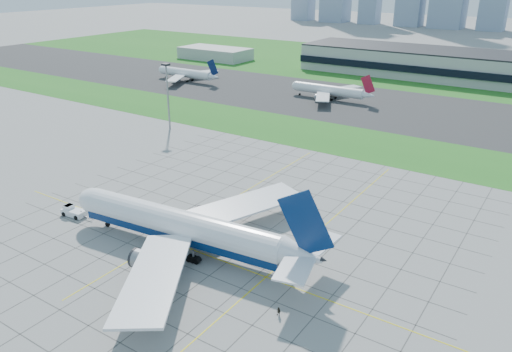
{
  "coord_description": "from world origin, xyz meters",
  "views": [
    {
      "loc": [
        63.96,
        -75.0,
        57.66
      ],
      "look_at": [
        -4.38,
        28.02,
        7.0
      ],
      "focal_mm": 35.0,
      "sensor_mm": 36.0,
      "label": 1
    }
  ],
  "objects_px": {
    "pushback_tug": "(73,211)",
    "crew_far": "(279,312)",
    "airliner": "(183,227)",
    "crew_near": "(82,214)",
    "distant_jet_0": "(186,73)",
    "light_mast": "(167,88)",
    "distant_jet_1": "(330,90)"
  },
  "relations": [
    {
      "from": "light_mast",
      "to": "crew_far",
      "type": "relative_size",
      "value": 14.36
    },
    {
      "from": "pushback_tug",
      "to": "crew_near",
      "type": "bearing_deg",
      "value": 2.96
    },
    {
      "from": "light_mast",
      "to": "crew_far",
      "type": "distance_m",
      "value": 123.92
    },
    {
      "from": "light_mast",
      "to": "crew_far",
      "type": "xyz_separation_m",
      "value": [
        96.53,
        -76.18,
        -15.29
      ]
    },
    {
      "from": "pushback_tug",
      "to": "light_mast",
      "type": "bearing_deg",
      "value": 108.86
    },
    {
      "from": "distant_jet_1",
      "to": "distant_jet_0",
      "type": "bearing_deg",
      "value": -176.69
    },
    {
      "from": "distant_jet_0",
      "to": "crew_near",
      "type": "bearing_deg",
      "value": -57.99
    },
    {
      "from": "pushback_tug",
      "to": "distant_jet_1",
      "type": "xyz_separation_m",
      "value": [
        -0.83,
        150.41,
        3.32
      ]
    },
    {
      "from": "light_mast",
      "to": "crew_far",
      "type": "bearing_deg",
      "value": -38.28
    },
    {
      "from": "light_mast",
      "to": "distant_jet_1",
      "type": "distance_m",
      "value": 86.35
    },
    {
      "from": "distant_jet_1",
      "to": "airliner",
      "type": "bearing_deg",
      "value": -76.48
    },
    {
      "from": "airliner",
      "to": "pushback_tug",
      "type": "distance_m",
      "value": 35.03
    },
    {
      "from": "airliner",
      "to": "crew_near",
      "type": "relative_size",
      "value": 35.4
    },
    {
      "from": "airliner",
      "to": "crew_far",
      "type": "height_order",
      "value": "airliner"
    },
    {
      "from": "crew_far",
      "to": "distant_jet_1",
      "type": "xyz_separation_m",
      "value": [
        -65.35,
        155.85,
        3.6
      ]
    },
    {
      "from": "pushback_tug",
      "to": "crew_far",
      "type": "height_order",
      "value": "pushback_tug"
    },
    {
      "from": "pushback_tug",
      "to": "crew_near",
      "type": "height_order",
      "value": "pushback_tug"
    },
    {
      "from": "crew_near",
      "to": "crew_far",
      "type": "height_order",
      "value": "crew_near"
    },
    {
      "from": "airliner",
      "to": "crew_near",
      "type": "xyz_separation_m",
      "value": [
        -31.87,
        -2.56,
        -4.72
      ]
    },
    {
      "from": "light_mast",
      "to": "distant_jet_0",
      "type": "relative_size",
      "value": 0.6
    },
    {
      "from": "light_mast",
      "to": "crew_near",
      "type": "height_order",
      "value": "light_mast"
    },
    {
      "from": "light_mast",
      "to": "distant_jet_1",
      "type": "xyz_separation_m",
      "value": [
        31.18,
        79.67,
        -11.69
      ]
    },
    {
      "from": "distant_jet_1",
      "to": "light_mast",
      "type": "bearing_deg",
      "value": -111.37
    },
    {
      "from": "light_mast",
      "to": "crew_near",
      "type": "distance_m",
      "value": 79.92
    },
    {
      "from": "light_mast",
      "to": "airliner",
      "type": "distance_m",
      "value": 95.61
    },
    {
      "from": "airliner",
      "to": "crew_far",
      "type": "xyz_separation_m",
      "value": [
        29.91,
        -8.41,
        -4.76
      ]
    },
    {
      "from": "light_mast",
      "to": "distant_jet_1",
      "type": "bearing_deg",
      "value": 68.63
    },
    {
      "from": "crew_near",
      "to": "distant_jet_0",
      "type": "bearing_deg",
      "value": 77.64
    },
    {
      "from": "light_mast",
      "to": "distant_jet_1",
      "type": "relative_size",
      "value": 0.6
    },
    {
      "from": "pushback_tug",
      "to": "crew_near",
      "type": "distance_m",
      "value": 2.79
    },
    {
      "from": "crew_near",
      "to": "distant_jet_0",
      "type": "xyz_separation_m",
      "value": [
        -90.61,
        144.97,
        3.55
      ]
    },
    {
      "from": "airliner",
      "to": "distant_jet_0",
      "type": "distance_m",
      "value": 187.83
    }
  ]
}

